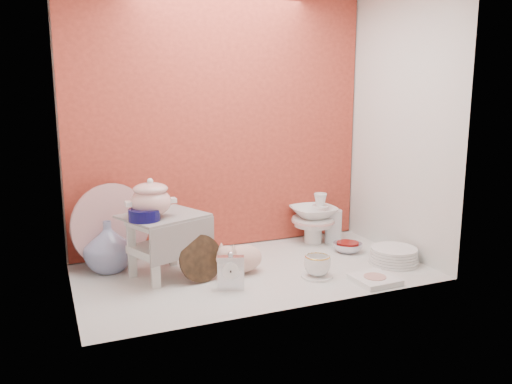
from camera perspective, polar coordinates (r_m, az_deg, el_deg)
ground at (r=2.73m, az=-0.23°, el=-8.78°), size 1.80×1.80×0.00m
niche_shell at (r=2.74m, az=-1.72°, el=11.11°), size 1.86×1.03×1.53m
step_stool at (r=2.67m, az=-10.13°, el=-5.82°), size 0.47×0.45×0.32m
soup_tureen at (r=2.56m, az=-11.57°, el=-0.64°), size 0.25×0.25×0.20m
cobalt_bowl at (r=2.52m, az=-12.26°, el=-2.47°), size 0.19×0.19×0.06m
floral_platter at (r=2.87m, az=-15.69°, el=-3.55°), size 0.45×0.21×0.45m
blue_white_vase at (r=2.81m, az=-16.03°, el=-5.80°), size 0.33×0.33×0.27m
lacquer_tray at (r=2.58m, az=-6.12°, el=-7.34°), size 0.25×0.13×0.23m
mantel_clock at (r=2.47m, az=-2.81°, el=-8.72°), size 0.13×0.08×0.18m
plush_pig at (r=2.69m, az=-1.54°, el=-7.32°), size 0.28×0.20×0.16m
teacup_saucer at (r=2.67m, az=6.76°, el=-9.23°), size 0.17×0.17×0.01m
gold_rim_teacup at (r=2.65m, az=6.79°, el=-8.04°), size 0.14×0.14×0.11m
lattice_dish at (r=2.65m, az=13.02°, el=-9.44°), size 0.21×0.21×0.03m
dinner_plate_stack at (r=2.94m, az=15.01°, el=-6.81°), size 0.35×0.35×0.09m
crystal_bowl at (r=3.09m, az=10.11°, el=-6.07°), size 0.20×0.20×0.05m
clear_glass_vase at (r=3.24m, az=8.55°, el=-3.79°), size 0.14×0.14×0.21m
porcelain_tower at (r=3.21m, az=6.37°, el=-2.91°), size 0.34×0.34×0.31m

